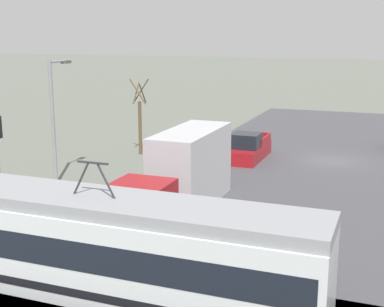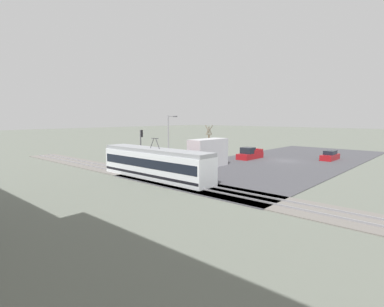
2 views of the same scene
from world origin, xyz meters
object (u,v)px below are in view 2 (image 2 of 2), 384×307
box_truck (201,155)px  sedan_car_0 (330,156)px  pickup_truck (250,154)px  street_lamp_near_crossing (169,134)px  traffic_light_pole (141,143)px  street_tree (209,142)px  light_rail_tram (155,164)px

box_truck → sedan_car_0: box_truck is taller
pickup_truck → street_lamp_near_crossing: bearing=47.3°
traffic_light_pole → street_lamp_near_crossing: bearing=-72.9°
street_tree → street_lamp_near_crossing: street_lamp_near_crossing is taller
box_truck → traffic_light_pole: (6.38, 4.90, 1.48)m
box_truck → traffic_light_pole: 8.18m
light_rail_tram → street_lamp_near_crossing: (9.09, -10.91, 2.47)m
light_rail_tram → traffic_light_pole: traffic_light_pole is taller
pickup_truck → street_lamp_near_crossing: street_lamp_near_crossing is taller
box_truck → sedan_car_0: bearing=-117.9°
sedan_car_0 → traffic_light_pole: size_ratio=0.89×
box_truck → street_tree: bearing=-55.5°
traffic_light_pole → street_tree: bearing=-85.6°
light_rail_tram → box_truck: size_ratio=1.47×
pickup_truck → traffic_light_pole: (6.49, 16.88, 2.50)m
light_rail_tram → sedan_car_0: 29.39m
box_truck → traffic_light_pole: traffic_light_pole is taller
box_truck → street_lamp_near_crossing: size_ratio=1.46×
sedan_car_0 → street_lamp_near_crossing: 25.49m
street_tree → street_lamp_near_crossing: size_ratio=0.76×
pickup_truck → box_truck: bearing=89.5°
traffic_light_pole → street_lamp_near_crossing: size_ratio=0.72×
street_tree → street_lamp_near_crossing: bearing=83.1°
sedan_car_0 → street_lamp_near_crossing: size_ratio=0.64×
box_truck → light_rail_tram: bearing=93.0°
street_lamp_near_crossing → pickup_truck: bearing=-132.7°
traffic_light_pole → street_lamp_near_crossing: (2.27, -7.39, 0.84)m
box_truck → street_tree: 13.44m
street_tree → street_lamp_near_crossing: 8.80m
pickup_truck → street_tree: street_tree is taller
traffic_light_pole → street_lamp_near_crossing: 7.77m
light_rail_tram → sedan_car_0: light_rail_tram is taller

